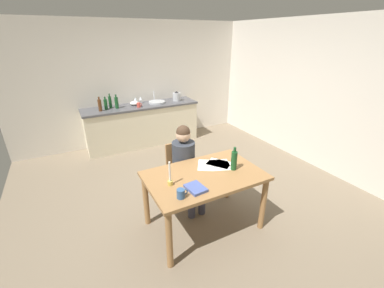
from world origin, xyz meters
name	(u,v)px	position (x,y,z in m)	size (l,w,h in m)	color
ground_plane	(188,194)	(0.00, 0.00, -0.02)	(5.20, 5.20, 0.04)	#7A6B56
wall_back	(135,84)	(0.00, 2.60, 1.30)	(5.20, 0.12, 2.60)	silver
wall_right	(315,95)	(2.60, 0.00, 1.30)	(0.12, 5.20, 2.60)	silver
kitchen_counter	(143,125)	(0.00, 2.24, 0.45)	(2.47, 0.64, 0.90)	beige
dining_table	(204,182)	(-0.14, -0.73, 0.66)	(1.38, 0.88, 0.77)	#9E7042
chair_at_table	(181,169)	(-0.13, -0.05, 0.49)	(0.41, 0.41, 0.87)	#9E7042
person_seated	(186,162)	(-0.13, -0.19, 0.68)	(0.33, 0.59, 1.19)	#333842
coffee_mug	(181,194)	(-0.59, -1.01, 0.82)	(0.12, 0.08, 0.10)	#33598C
candlestick	(170,179)	(-0.59, -0.74, 0.85)	(0.06, 0.06, 0.29)	gold
book_magazine	(196,188)	(-0.39, -0.95, 0.78)	(0.18, 0.23, 0.03)	#495CA3
paper_letter	(221,165)	(0.17, -0.62, 0.77)	(0.21, 0.30, 0.00)	white
paper_bill	(206,165)	(-0.01, -0.54, 0.77)	(0.21, 0.30, 0.00)	white
paper_envelope	(219,163)	(0.16, -0.57, 0.77)	(0.21, 0.30, 0.00)	white
wine_bottle_on_table	(234,160)	(0.24, -0.78, 0.89)	(0.07, 0.07, 0.30)	#194C23
sink_unit	(157,102)	(0.36, 2.24, 0.92)	(0.36, 0.36, 0.24)	#B2B7BC
bottle_oil	(100,105)	(-0.85, 2.17, 1.02)	(0.07, 0.07, 0.29)	#593319
bottle_vinegar	(106,104)	(-0.72, 2.26, 1.01)	(0.07, 0.07, 0.25)	#194C23
bottle_wine_red	(110,102)	(-0.62, 2.32, 1.02)	(0.06, 0.06, 0.29)	#194C23
bottle_sauce	(117,102)	(-0.51, 2.23, 1.02)	(0.07, 0.07, 0.28)	#194C23
mixing_bowl	(134,103)	(-0.12, 2.31, 0.94)	(0.19, 0.19, 0.08)	white
stovetop_kettle	(177,96)	(0.85, 2.24, 1.00)	(0.18, 0.18, 0.22)	#B7BABF
wine_glass_near_sink	(141,98)	(0.05, 2.39, 1.01)	(0.07, 0.07, 0.15)	silver
wine_glass_by_kettle	(135,99)	(-0.07, 2.39, 1.01)	(0.07, 0.07, 0.15)	silver
teacup_on_counter	(139,105)	(-0.09, 2.09, 0.95)	(0.12, 0.08, 0.10)	#D84C3F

